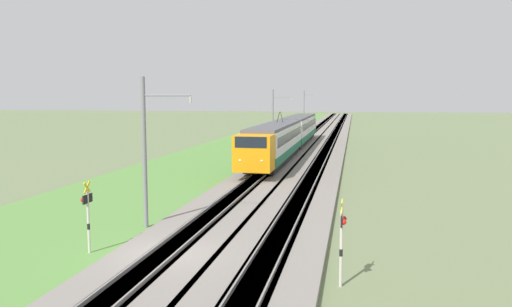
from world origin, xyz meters
TOP-DOWN VIEW (x-y plane):
  - ground_plane at (0.00, 0.00)m, footprint 400.00×400.00m
  - ballast_main at (50.00, 0.00)m, footprint 240.00×4.40m
  - ballast_adjacent at (50.00, -4.15)m, footprint 240.00×4.40m
  - track_main at (50.00, 0.00)m, footprint 240.00×1.57m
  - track_adjacent at (50.00, -4.15)m, footprint 240.00×1.57m
  - grass_verge at (50.00, 6.67)m, footprint 240.00×12.70m
  - passenger_train at (38.47, 0.00)m, footprint 42.60×2.99m
  - crossing_signal_near at (-0.06, 3.32)m, footprint 0.70×0.23m
  - crossing_signal_far at (-1.49, -7.04)m, footprint 0.70×0.23m
  - catenary_mast_near at (4.23, 2.60)m, footprint 0.22×2.56m
  - catenary_mast_mid at (43.11, 2.60)m, footprint 0.22×2.56m
  - catenary_mast_far at (81.99, 2.60)m, footprint 0.22×2.56m

SIDE VIEW (x-z plane):
  - ground_plane at x=0.00m, z-range 0.00..0.00m
  - grass_verge at x=50.00m, z-range 0.00..0.12m
  - ballast_main at x=50.00m, z-range 0.00..0.30m
  - ballast_adjacent at x=50.00m, z-range 0.00..0.30m
  - track_main at x=50.00m, z-range -0.07..0.38m
  - track_adjacent at x=50.00m, z-range -0.07..0.38m
  - crossing_signal_far at x=-1.49m, z-range 0.33..3.40m
  - crossing_signal_near at x=-0.06m, z-range 0.33..3.45m
  - passenger_train at x=38.47m, z-range -0.16..4.89m
  - catenary_mast_mid at x=43.11m, z-range 0.14..7.58m
  - catenary_mast_near at x=4.23m, z-range 0.14..7.66m
  - catenary_mast_far at x=81.99m, z-range 0.14..7.99m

